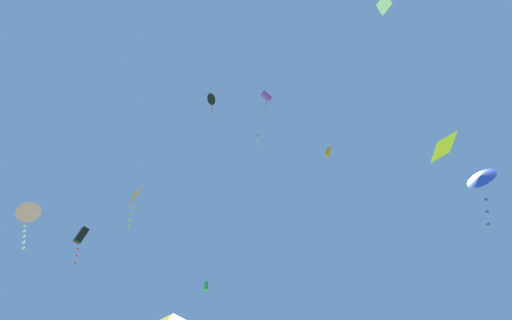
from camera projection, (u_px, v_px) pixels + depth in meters
name	position (u px, v px, depth m)	size (l,w,h in m)	color
kite_purple_box	(266.00, 97.00, 23.19)	(0.85, 0.58, 1.76)	purple
kite_red_diamond	(257.00, 136.00, 34.66)	(0.61, 0.61, 1.34)	red
kite_yellow_diamond	(442.00, 147.00, 12.69)	(1.21, 1.23, 0.70)	yellow
kite_black_box	(81.00, 236.00, 27.22)	(1.00, 1.01, 3.11)	black
kite_orange_box	(328.00, 152.00, 37.21)	(0.92, 0.66, 1.14)	orange
kite_black_delta	(212.00, 99.00, 36.90)	(1.54, 1.60, 2.77)	black
kite_green_box	(206.00, 286.00, 28.91)	(0.49, 0.63, 0.80)	green
kite_white_diamond	(384.00, 4.00, 25.81)	(0.99, 1.31, 0.49)	white
kite_blue_delta	(481.00, 178.00, 16.13)	(1.63, 1.73, 2.97)	blue
kite_orange_diamond	(134.00, 196.00, 18.53)	(0.86, 0.94, 2.32)	orange
kite_pink_delta	(28.00, 213.00, 21.71)	(1.73, 1.78, 3.00)	pink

